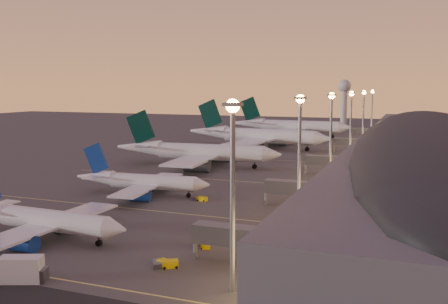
% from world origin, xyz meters
% --- Properties ---
extents(ground, '(700.00, 700.00, 0.00)m').
position_xyz_m(ground, '(0.00, 0.00, 0.00)').
color(ground, '#45423F').
extents(airliner_narrow_south, '(37.05, 33.02, 13.27)m').
position_xyz_m(airliner_narrow_south, '(-5.03, -30.00, 3.43)').
color(airliner_narrow_south, silver).
rests_on(airliner_narrow_south, ground).
extents(airliner_narrow_north, '(36.61, 32.87, 13.07)m').
position_xyz_m(airliner_narrow_north, '(-6.64, 8.79, 3.38)').
color(airliner_narrow_north, silver).
rests_on(airliner_narrow_north, ground).
extents(airliner_wide_near, '(60.43, 55.20, 19.33)m').
position_xyz_m(airliner_wide_near, '(-12.76, 56.35, 4.98)').
color(airliner_wide_near, silver).
rests_on(airliner_wide_near, ground).
extents(airliner_wide_mid, '(68.18, 62.45, 21.81)m').
position_xyz_m(airliner_wide_mid, '(-8.35, 112.56, 5.61)').
color(airliner_wide_mid, silver).
rests_on(airliner_wide_mid, ground).
extents(airliner_wide_far, '(68.53, 62.37, 21.94)m').
position_xyz_m(airliner_wide_far, '(-7.30, 171.01, 5.65)').
color(airliner_wide_far, silver).
rests_on(airliner_wide_far, ground).
extents(terminal_building, '(56.35, 255.00, 17.46)m').
position_xyz_m(terminal_building, '(61.84, 72.47, 8.78)').
color(terminal_building, '#535258').
rests_on(terminal_building, ground).
extents(light_masts, '(2.20, 217.20, 25.90)m').
position_xyz_m(light_masts, '(36.00, 65.00, 17.55)').
color(light_masts, slate).
rests_on(light_masts, ground).
extents(radar_tower, '(9.00, 9.00, 32.50)m').
position_xyz_m(radar_tower, '(10.00, 260.00, 21.87)').
color(radar_tower, silver).
rests_on(radar_tower, ground).
extents(lane_markings, '(90.00, 180.36, 0.00)m').
position_xyz_m(lane_markings, '(0.00, 40.00, 0.01)').
color(lane_markings, '#D8C659').
rests_on(lane_markings, ground).
extents(baggage_tug_a, '(3.50, 2.42, 0.97)m').
position_xyz_m(baggage_tug_a, '(22.56, -34.72, 0.44)').
color(baggage_tug_a, yellow).
rests_on(baggage_tug_a, ground).
extents(baggage_tug_b, '(4.00, 3.21, 1.13)m').
position_xyz_m(baggage_tug_b, '(23.65, -35.32, 0.52)').
color(baggage_tug_b, yellow).
rests_on(baggage_tug_b, ground).
extents(baggage_tug_c, '(3.67, 1.87, 1.05)m').
position_xyz_m(baggage_tug_c, '(10.29, 7.79, 0.48)').
color(baggage_tug_c, yellow).
rests_on(baggage_tug_c, ground).
extents(catering_truck_a, '(6.96, 4.72, 3.66)m').
position_xyz_m(catering_truck_a, '(7.32, -47.58, 1.71)').
color(catering_truck_a, silver).
rests_on(catering_truck_a, ground).
extents(baggage_tug_d, '(3.05, 3.61, 1.03)m').
position_xyz_m(baggage_tug_d, '(25.13, -24.22, 0.47)').
color(baggage_tug_d, yellow).
rests_on(baggage_tug_d, ground).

